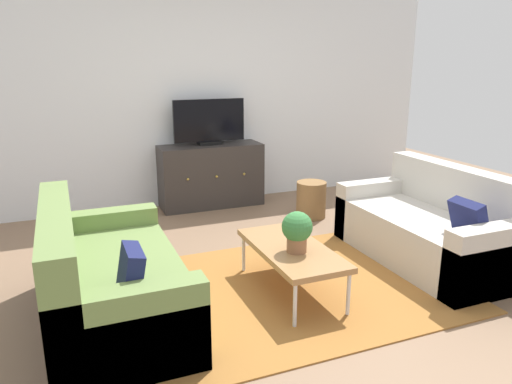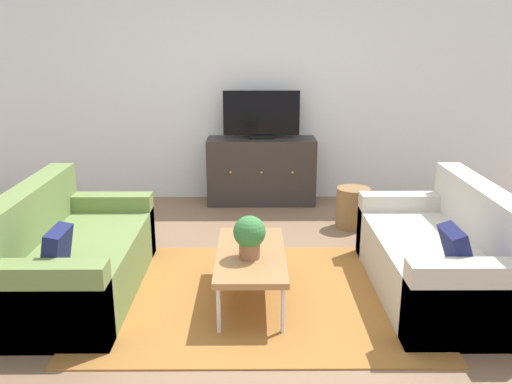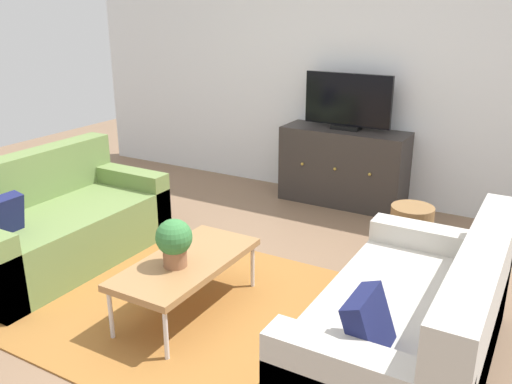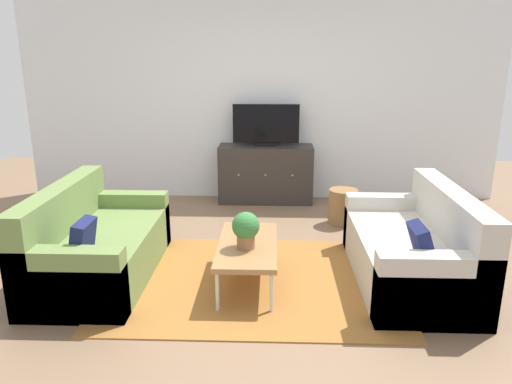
% 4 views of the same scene
% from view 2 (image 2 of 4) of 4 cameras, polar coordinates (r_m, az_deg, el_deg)
% --- Properties ---
extents(ground_plane, '(10.00, 10.00, 0.00)m').
position_cam_2_polar(ground_plane, '(4.29, 0.06, -10.06)').
color(ground_plane, '#84664C').
extents(wall_back, '(6.40, 0.12, 2.70)m').
position_cam_2_polar(wall_back, '(6.42, -0.11, 11.28)').
color(wall_back, white).
rests_on(wall_back, ground_plane).
extents(area_rug, '(2.50, 1.90, 0.01)m').
position_cam_2_polar(area_rug, '(4.15, 0.07, -10.90)').
color(area_rug, '#9E662D').
rests_on(area_rug, ground_plane).
extents(couch_left_side, '(0.87, 1.67, 0.83)m').
position_cam_2_polar(couch_left_side, '(4.31, -19.52, -6.78)').
color(couch_left_side, olive).
rests_on(couch_left_side, ground_plane).
extents(couch_right_side, '(0.87, 1.67, 0.83)m').
position_cam_2_polar(couch_right_side, '(4.33, 19.56, -6.68)').
color(couch_right_side, beige).
rests_on(couch_right_side, ground_plane).
extents(coffee_table, '(0.50, 1.05, 0.38)m').
position_cam_2_polar(coffee_table, '(3.96, -0.55, -6.81)').
color(coffee_table, '#A37547').
rests_on(coffee_table, ground_plane).
extents(potted_plant, '(0.23, 0.23, 0.31)m').
position_cam_2_polar(potted_plant, '(3.79, -0.70, -4.58)').
color(potted_plant, '#936042').
rests_on(potted_plant, coffee_table).
extents(tv_console, '(1.25, 0.47, 0.77)m').
position_cam_2_polar(tv_console, '(6.30, 0.56, 2.26)').
color(tv_console, '#332D2B').
rests_on(tv_console, ground_plane).
extents(flat_screen_tv, '(0.87, 0.16, 0.55)m').
position_cam_2_polar(flat_screen_tv, '(6.20, 0.57, 8.17)').
color(flat_screen_tv, black).
rests_on(flat_screen_tv, tv_console).
extents(wicker_basket, '(0.34, 0.34, 0.42)m').
position_cam_2_polar(wicker_basket, '(5.60, 10.22, -1.65)').
color(wicker_basket, olive).
rests_on(wicker_basket, ground_plane).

